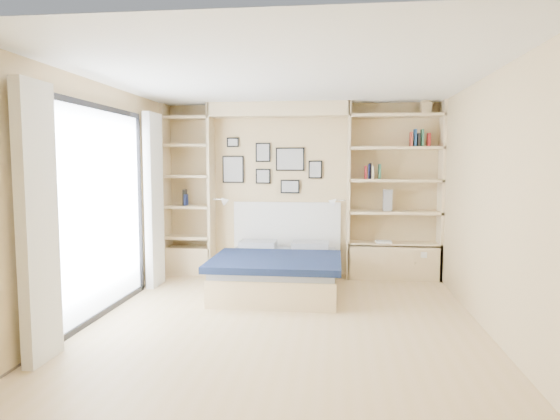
# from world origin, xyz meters

# --- Properties ---
(ground) EXTENTS (4.50, 4.50, 0.00)m
(ground) POSITION_xyz_m (0.00, 0.00, 0.00)
(ground) COLOR tan
(ground) RESTS_ON ground
(room_shell) EXTENTS (4.50, 4.50, 4.50)m
(room_shell) POSITION_xyz_m (-0.39, 1.52, 1.08)
(room_shell) COLOR tan
(room_shell) RESTS_ON ground
(bed) EXTENTS (1.58, 1.99, 1.07)m
(bed) POSITION_xyz_m (-0.20, 1.23, 0.26)
(bed) COLOR tan
(bed) RESTS_ON ground
(photo_gallery) EXTENTS (1.48, 0.02, 0.82)m
(photo_gallery) POSITION_xyz_m (-0.45, 2.22, 1.60)
(photo_gallery) COLOR black
(photo_gallery) RESTS_ON ground
(reading_lamps) EXTENTS (1.92, 0.12, 0.15)m
(reading_lamps) POSITION_xyz_m (-0.30, 2.00, 1.10)
(reading_lamps) COLOR silver
(reading_lamps) RESTS_ON ground
(shelf_decor) EXTENTS (3.56, 0.23, 2.03)m
(shelf_decor) POSITION_xyz_m (1.19, 2.07, 1.70)
(shelf_decor) COLOR maroon
(shelf_decor) RESTS_ON ground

